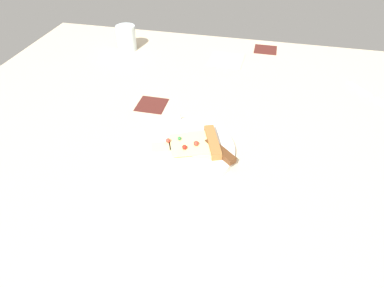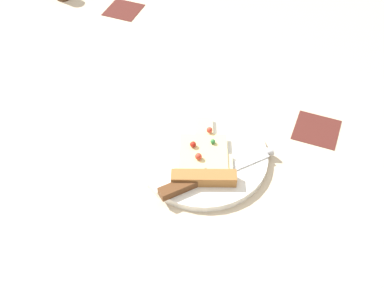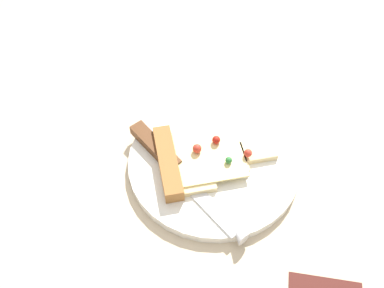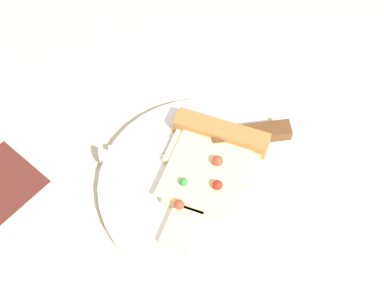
% 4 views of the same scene
% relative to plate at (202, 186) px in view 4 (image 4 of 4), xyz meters
% --- Properties ---
extents(ground_plane, '(1.60, 1.60, 0.03)m').
position_rel_plate_xyz_m(ground_plane, '(0.00, -0.02, -0.02)').
color(ground_plane, '#C6B293').
rests_on(ground_plane, ground).
extents(plate, '(0.25, 0.25, 0.01)m').
position_rel_plate_xyz_m(plate, '(0.00, 0.00, 0.00)').
color(plate, white).
rests_on(plate, ground_plane).
extents(pizza_slice, '(0.19, 0.14, 0.03)m').
position_rel_plate_xyz_m(pizza_slice, '(0.02, 0.01, 0.02)').
color(pizza_slice, beige).
rests_on(pizza_slice, plate).
extents(knife, '(0.19, 0.17, 0.02)m').
position_rel_plate_xyz_m(knife, '(0.06, 0.03, 0.01)').
color(knife, silver).
rests_on(knife, plate).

